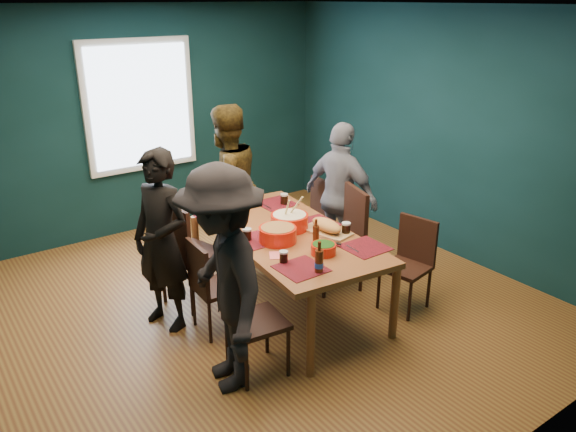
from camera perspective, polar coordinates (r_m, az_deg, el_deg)
name	(u,v)px	position (r m, az deg, el deg)	size (l,w,h in m)	color
room	(235,162)	(5.10, -5.37, 5.49)	(5.01, 5.01, 2.71)	olive
dining_table	(287,239)	(5.10, -0.14, -2.37)	(1.24, 2.15, 0.78)	brown
chair_left_far	(183,247)	(5.28, -10.62, -3.14)	(0.57, 0.57, 1.03)	black
chair_left_mid	(209,281)	(4.87, -8.05, -6.52)	(0.41, 0.41, 0.86)	black
chair_left_near	(246,315)	(4.29, -4.29, -9.97)	(0.46, 0.46, 0.92)	black
chair_right_far	(314,213)	(6.25, 2.69, 0.34)	(0.43, 0.43, 0.89)	black
chair_right_mid	(345,230)	(5.60, 5.80, -1.46)	(0.57, 0.57, 1.02)	black
chair_right_near	(411,257)	(5.35, 12.38, -4.05)	(0.46, 0.46, 0.87)	black
person_far_left	(162,241)	(4.93, -12.73, -2.51)	(0.59, 0.39, 1.62)	black
person_back	(226,186)	(6.03, -6.31, 3.01)	(0.85, 0.66, 1.74)	black
person_right	(341,196)	(5.96, 5.39, 1.99)	(0.92, 0.39, 1.58)	silver
person_near_left	(223,281)	(4.07, -6.58, -6.54)	(1.11, 0.64, 1.72)	black
bowl_salad	(278,234)	(4.84, -1.06, -1.83)	(0.33, 0.33, 0.14)	red
bowl_dumpling	(289,221)	(5.10, 0.15, -0.49)	(0.34, 0.34, 0.32)	red
bowl_herbs	(323,248)	(4.63, 3.62, -3.31)	(0.21, 0.21, 0.09)	red
cutting_board	(327,227)	(5.04, 3.94, -1.09)	(0.32, 0.57, 0.12)	tan
small_bowl	(220,215)	(5.40, -6.92, 0.09)	(0.14, 0.14, 0.06)	black
beer_bottle_a	(319,261)	(4.31, 3.17, -4.62)	(0.07, 0.07, 0.26)	#421C0B
beer_bottle_b	(316,234)	(4.82, 2.86, -1.82)	(0.06, 0.06, 0.22)	#421C0B
cola_glass_a	(284,256)	(4.47, -0.44, -4.13)	(0.07, 0.07, 0.10)	black
cola_glass_b	(346,228)	(5.02, 5.92, -1.21)	(0.08, 0.08, 0.11)	black
cola_glass_c	(284,199)	(5.72, -0.39, 1.78)	(0.08, 0.08, 0.11)	black
cola_glass_d	(247,234)	(4.88, -4.17, -1.83)	(0.08, 0.08, 0.11)	black
napkin_a	(309,221)	(5.30, 2.12, -0.55)	(0.13, 0.13, 0.00)	#FF6B72
napkin_b	(279,255)	(4.61, -0.97, -4.01)	(0.15, 0.15, 0.00)	#FF6B72
napkin_c	(361,247)	(4.80, 7.45, -3.15)	(0.14, 0.14, 0.00)	#FF6B72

